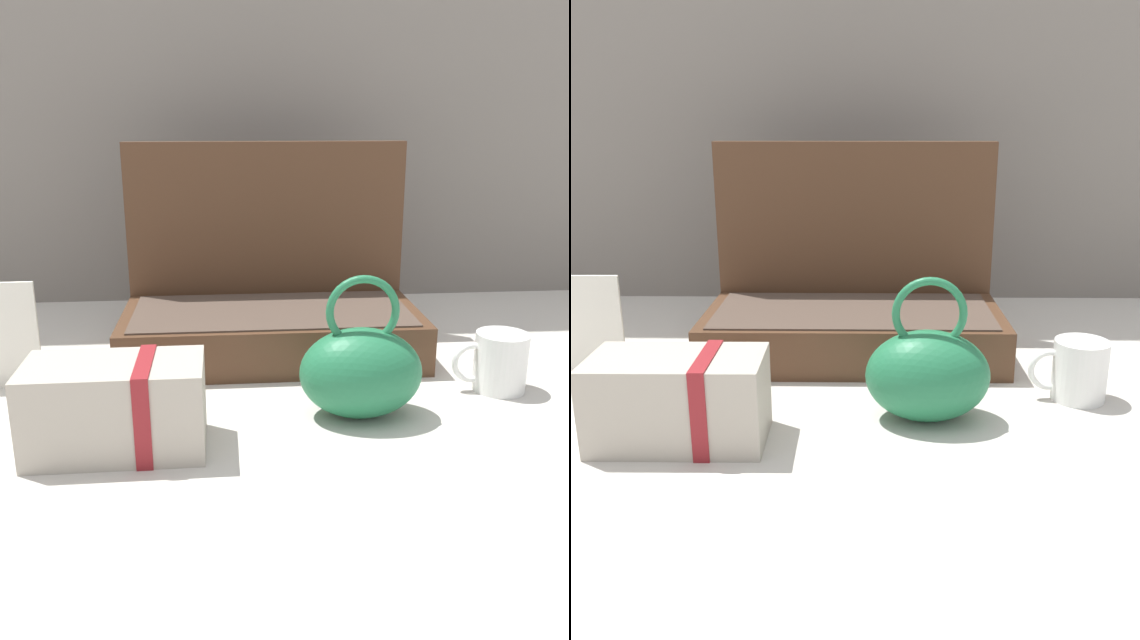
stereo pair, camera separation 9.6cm
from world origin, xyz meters
TOP-DOWN VIEW (x-y plane):
  - ground_plane at (0.00, 0.00)m, footprint 6.00×6.00m
  - open_suitcase at (-0.01, 0.20)m, footprint 0.51×0.27m
  - teal_pouch_handbag at (0.09, -0.09)m, footprint 0.17×0.12m
  - cream_toiletry_bag at (-0.23, -0.16)m, footprint 0.22×0.12m
  - coffee_mug at (0.32, -0.02)m, footprint 0.12×0.08m
  - info_card_left at (-0.44, 0.06)m, footprint 0.12×0.01m

SIDE VIEW (x-z plane):
  - ground_plane at x=0.00m, z-range 0.00..0.00m
  - coffee_mug at x=0.32m, z-range 0.00..0.09m
  - cream_toiletry_bag at x=-0.23m, z-range 0.00..0.12m
  - teal_pouch_handbag at x=0.09m, z-range -0.03..0.17m
  - open_suitcase at x=-0.01m, z-range -0.10..0.26m
  - info_card_left at x=-0.44m, z-range 0.00..0.17m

